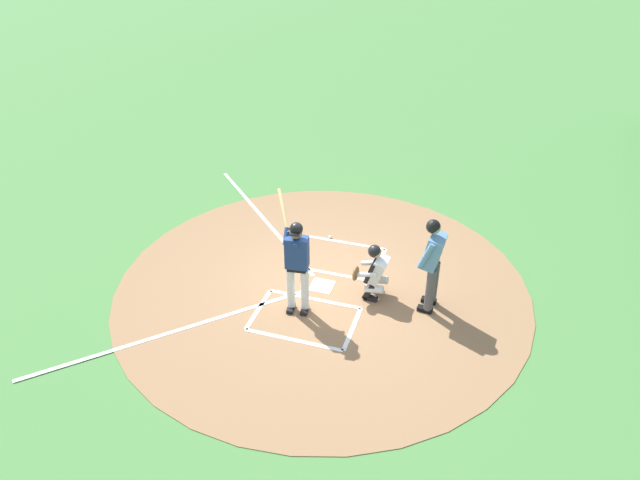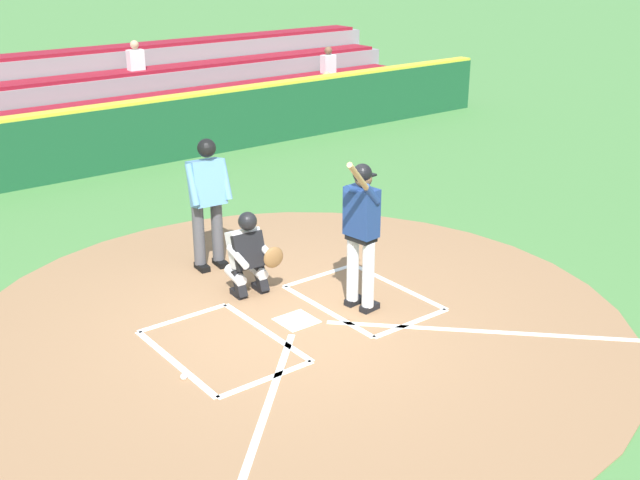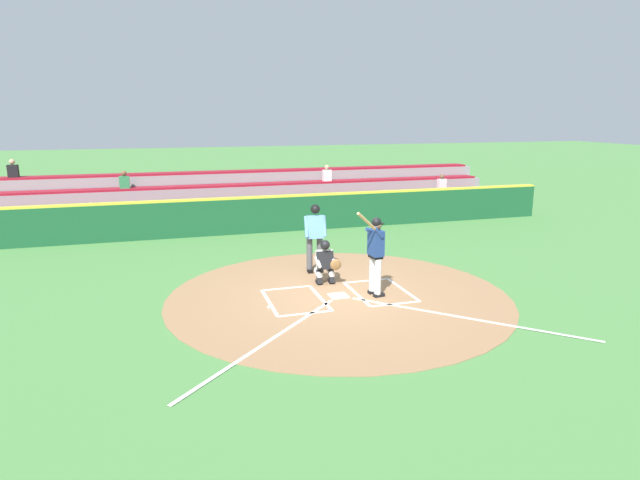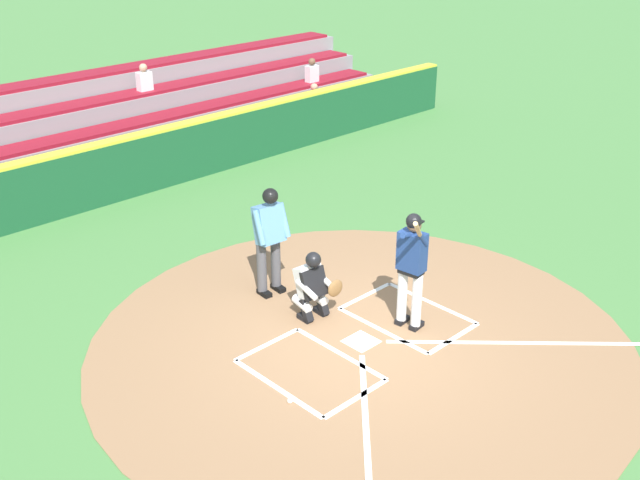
{
  "view_description": "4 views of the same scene",
  "coord_description": "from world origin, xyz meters",
  "px_view_note": "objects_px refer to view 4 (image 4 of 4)",
  "views": [
    {
      "loc": [
        -9.06,
        -2.85,
        7.08
      ],
      "look_at": [
        -0.35,
        -0.07,
        1.29
      ],
      "focal_mm": 33.94,
      "sensor_mm": 36.0,
      "label": 1
    },
    {
      "loc": [
        5.06,
        7.02,
        4.41
      ],
      "look_at": [
        -0.15,
        0.27,
        1.11
      ],
      "focal_mm": 44.87,
      "sensor_mm": 36.0,
      "label": 2
    },
    {
      "loc": [
        3.86,
        11.38,
        4.17
      ],
      "look_at": [
        0.23,
        -0.76,
        1.2
      ],
      "focal_mm": 30.27,
      "sensor_mm": 36.0,
      "label": 3
    },
    {
      "loc": [
        7.11,
        6.5,
        6.17
      ],
      "look_at": [
        -0.44,
        -1.33,
        1.08
      ],
      "focal_mm": 43.11,
      "sensor_mm": 36.0,
      "label": 4
    }
  ],
  "objects_px": {
    "catcher": "(313,284)",
    "plate_umpire": "(269,234)",
    "batter": "(412,263)",
    "baseball": "(290,401)"
  },
  "relations": [
    {
      "from": "baseball",
      "to": "plate_umpire",
      "type": "bearing_deg",
      "value": -125.93
    },
    {
      "from": "baseball",
      "to": "batter",
      "type": "bearing_deg",
      "value": -176.68
    },
    {
      "from": "catcher",
      "to": "plate_umpire",
      "type": "xyz_separation_m",
      "value": [
        -0.03,
        -1.05,
        0.49
      ]
    },
    {
      "from": "catcher",
      "to": "batter",
      "type": "bearing_deg",
      "value": 124.26
    },
    {
      "from": "batter",
      "to": "baseball",
      "type": "bearing_deg",
      "value": 3.32
    },
    {
      "from": "catcher",
      "to": "plate_umpire",
      "type": "bearing_deg",
      "value": -91.61
    },
    {
      "from": "catcher",
      "to": "plate_umpire",
      "type": "relative_size",
      "value": 0.61
    },
    {
      "from": "batter",
      "to": "baseball",
      "type": "xyz_separation_m",
      "value": [
        2.56,
        0.15,
        -1.06
      ]
    },
    {
      "from": "plate_umpire",
      "to": "catcher",
      "type": "bearing_deg",
      "value": 88.39
    },
    {
      "from": "batter",
      "to": "plate_umpire",
      "type": "height_order",
      "value": "batter"
    }
  ]
}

